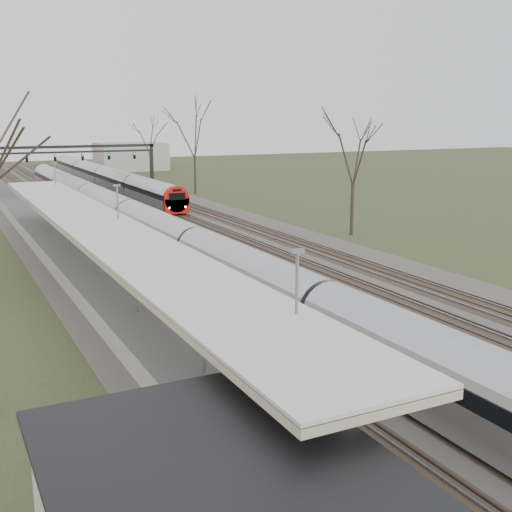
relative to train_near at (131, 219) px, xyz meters
The scene contains 8 objects.
track_bed 5.79m from the train_near, 60.51° to the left, with size 24.00×160.00×0.22m.
platform 14.24m from the train_near, 117.45° to the right, with size 3.50×69.00×1.00m, color #9E9B93.
canopy 18.50m from the train_near, 110.93° to the right, with size 4.10×50.00×3.11m.
signal_gantry 35.16m from the train_near, 85.42° to the left, with size 21.00×0.59×6.08m.
tree_east_far 19.28m from the train_near, 26.18° to the right, with size 5.00×5.00×10.30m.
train_near is the anchor object (origin of this frame).
train_far 38.64m from the train_near, 79.56° to the left, with size 2.62×60.21×3.05m.
passenger 35.45m from the train_near, 99.46° to the right, with size 0.61×0.40×1.68m, color #30455E.
Camera 1 is at (-16.86, -1.56, 9.79)m, focal length 45.00 mm.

